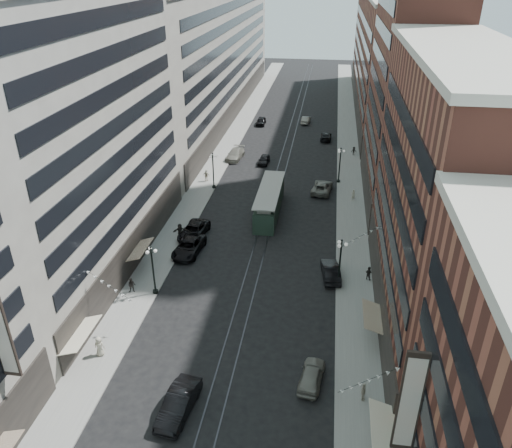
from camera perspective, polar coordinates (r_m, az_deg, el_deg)
The scene contains 34 objects.
ground at distance 78.15m, azimuth 2.61°, elevation 5.12°, with size 220.00×220.00×0.00m, color black.
sidewalk_west at distance 88.97m, azimuth -3.82°, elevation 8.01°, with size 4.00×180.00×0.15m, color gray.
sidewalk_east at distance 87.21m, azimuth 10.58°, elevation 7.18°, with size 4.00×180.00×0.15m, color gray.
rail_west at distance 87.49m, azimuth 2.85°, elevation 7.64°, with size 0.12×180.00×0.02m, color #2D2D33.
rail_east at distance 87.37m, azimuth 3.77°, elevation 7.59°, with size 0.12×180.00×0.02m, color #2D2D33.
building_west_mid at distance 53.32m, azimuth -19.08°, elevation 8.71°, with size 8.00×36.00×28.00m, color #A5A192.
building_west_far at distance 111.76m, azimuth -4.34°, elevation 18.91°, with size 8.00×90.00×26.00m, color #A5A192.
building_east_mid at distance 44.82m, azimuth 20.48°, elevation 2.15°, with size 8.00×30.00×24.00m, color brown.
building_east_tower at distance 69.12m, azimuth 17.61°, elevation 19.04°, with size 8.00×26.00×42.00m, color brown.
building_east_far at distance 118.60m, azimuth 13.85°, elevation 18.26°, with size 8.00×72.00×24.00m, color brown.
lamppost_sw_far at distance 50.74m, azimuth -11.70°, elevation -4.98°, with size 1.03×1.14×5.52m.
lamppost_sw_mid at distance 73.84m, azimuth -4.92°, elevation 6.25°, with size 1.03×1.14×5.52m.
lamppost_se_far at distance 51.47m, azimuth 9.57°, elevation -4.25°, with size 1.03×1.14×5.52m.
lamppost_se_mid at distance 76.72m, azimuth 9.55°, elevation 6.80°, with size 1.03×1.14×5.52m.
streetcar at distance 66.64m, azimuth 1.54°, elevation 2.52°, with size 2.85×12.90×3.57m.
car_2 at distance 58.33m, azimuth -7.67°, elevation -2.60°, with size 2.70×5.85×1.63m, color black.
car_4 at distance 41.93m, azimuth 6.36°, elevation -16.81°, with size 1.76×4.37×1.49m, color slate.
car_5 at distance 39.92m, azimuth -8.85°, elevation -19.63°, with size 1.86×5.33×1.76m, color black.
pedestrian_1 at distance 45.65m, azimuth -17.46°, elevation -13.19°, with size 0.91×0.50×1.87m, color #B1AA92.
pedestrian_2 at distance 52.54m, azimuth -14.00°, elevation -6.82°, with size 0.78×0.43×1.61m, color black.
pedestrian_4 at distance 41.01m, azimuth 12.17°, elevation -18.24°, with size 0.95×0.43×1.61m, color #B0A491.
car_7 at distance 61.71m, azimuth -7.13°, elevation -0.76°, with size 2.66×5.78×1.61m, color black.
car_8 at distance 86.39m, azimuth -2.41°, elevation 7.96°, with size 2.32×5.70×1.65m, color gray.
car_9 at distance 105.79m, azimuth 0.58°, elevation 11.68°, with size 1.77×4.41×1.50m, color black.
car_10 at distance 54.07m, azimuth 8.53°, elevation -5.33°, with size 1.71×4.90×1.61m, color black.
car_11 at distance 73.98m, azimuth 7.56°, elevation 4.21°, with size 2.61×5.66×1.57m, color #646259.
car_12 at distance 97.08m, azimuth 8.00°, elevation 9.90°, with size 1.98×4.87×1.41m, color black.
car_13 at distance 84.21m, azimuth 0.90°, elevation 7.35°, with size 1.64×4.07×1.39m, color black.
car_14 at distance 107.26m, azimuth 5.73°, elevation 11.75°, with size 1.52×4.36×1.44m, color gray.
pedestrian_5 at distance 61.31m, azimuth -8.68°, elevation -0.77°, with size 1.75×0.50×1.88m, color black.
pedestrian_6 at distance 77.14m, azimuth -5.69°, elevation 5.53°, with size 1.05×0.48×1.79m, color #ABA48E.
pedestrian_7 at distance 54.28m, azimuth 12.75°, elevation -5.48°, with size 0.74×0.41×1.53m, color black.
pedestrian_8 at distance 71.60m, azimuth 11.04°, elevation 3.26°, with size 0.60×0.40×1.66m, color #B2AA94.
pedestrian_9 at distance 89.35m, azimuth 11.11°, elevation 8.19°, with size 0.97×0.40×1.50m, color black.
Camera 1 is at (7.06, -11.80, 30.05)m, focal length 35.00 mm.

